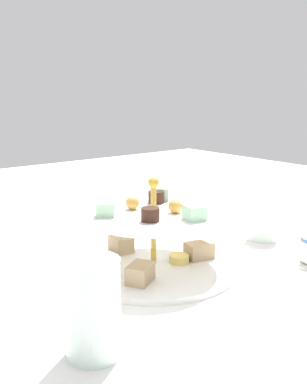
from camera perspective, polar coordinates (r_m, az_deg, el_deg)
ground_plane at (r=0.84m, az=0.00°, el=-9.35°), size 2.40×2.40×0.00m
tiered_serving_stand at (r=0.82m, az=0.03°, el=-6.26°), size 0.30×0.30×0.17m
water_glass_tall_right at (r=0.57m, az=-7.48°, el=-13.99°), size 0.07×0.07×0.12m
water_glass_short_left at (r=1.01m, az=13.31°, el=-3.74°), size 0.06×0.06×0.07m
water_glass_mid_back at (r=1.07m, az=-0.61°, el=-2.13°), size 0.06×0.06×0.08m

